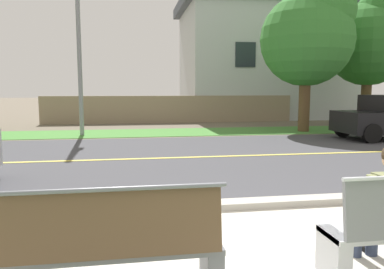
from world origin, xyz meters
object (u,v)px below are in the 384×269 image
object	(u,v)px
shade_tree_centre	(373,38)
streetlamp	(79,28)
shade_tree_left	(310,33)
bench_left	(108,249)

from	to	relation	value
shade_tree_centre	streetlamp	bearing A→B (deg)	-174.55
streetlamp	shade_tree_left	xyz separation A→B (m)	(9.00, -0.37, -0.00)
streetlamp	bench_left	bearing A→B (deg)	-82.01
bench_left	shade_tree_centre	size ratio (longest dim) A/B	0.30
bench_left	shade_tree_centre	world-z (taller)	shade_tree_centre
streetlamp	shade_tree_centre	bearing A→B (deg)	5.45
bench_left	shade_tree_left	xyz separation A→B (m)	(7.34, 11.42, 3.52)
bench_left	streetlamp	xyz separation A→B (m)	(-1.65, 11.79, 3.53)
streetlamp	shade_tree_left	world-z (taller)	streetlamp
bench_left	shade_tree_left	size ratio (longest dim) A/B	0.31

